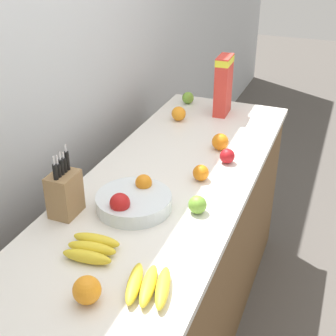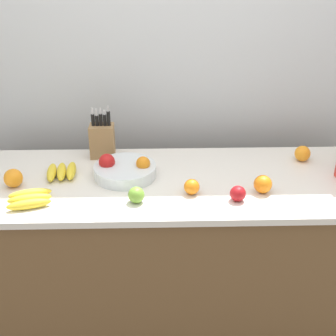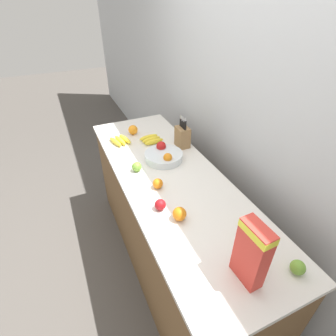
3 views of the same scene
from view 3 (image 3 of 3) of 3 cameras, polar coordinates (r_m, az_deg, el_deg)
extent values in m
plane|color=#514C47|center=(2.51, 0.60, -19.29)|extent=(14.00, 14.00, 0.00)
cube|color=silver|center=(1.93, 16.54, 10.97)|extent=(9.00, 0.06, 2.60)
cube|color=brown|center=(2.16, 0.67, -12.28)|extent=(2.05, 0.67, 0.90)
cube|color=silver|center=(1.85, 0.77, -2.38)|extent=(2.08, 0.70, 0.03)
cube|color=#937047|center=(2.16, 3.17, 6.75)|extent=(0.12, 0.09, 0.17)
cylinder|color=black|center=(2.14, 2.79, 9.89)|extent=(0.02, 0.02, 0.06)
cube|color=silver|center=(2.12, 2.83, 11.02)|extent=(0.01, 0.00, 0.03)
cylinder|color=black|center=(2.13, 3.02, 9.59)|extent=(0.02, 0.02, 0.05)
cube|color=silver|center=(2.11, 3.06, 10.65)|extent=(0.01, 0.00, 0.04)
cylinder|color=black|center=(2.11, 3.27, 9.49)|extent=(0.02, 0.02, 0.06)
cube|color=silver|center=(2.09, 3.31, 10.62)|extent=(0.01, 0.00, 0.03)
cylinder|color=black|center=(2.09, 3.51, 9.23)|extent=(0.02, 0.02, 0.06)
cube|color=silver|center=(2.08, 3.55, 10.24)|extent=(0.01, 0.00, 0.03)
cylinder|color=black|center=(2.07, 3.76, 9.23)|extent=(0.02, 0.02, 0.07)
cube|color=silver|center=(2.05, 3.82, 10.50)|extent=(0.01, 0.00, 0.03)
cube|color=red|center=(1.23, 17.71, -17.38)|extent=(0.15, 0.08, 0.33)
cube|color=yellow|center=(1.12, 18.98, -12.98)|extent=(0.16, 0.08, 0.04)
cylinder|color=silver|center=(2.01, -0.95, 2.57)|extent=(0.29, 0.29, 0.06)
sphere|color=orange|center=(1.92, -0.06, 2.30)|extent=(0.07, 0.07, 0.07)
sphere|color=red|center=(2.06, -1.50, 4.78)|extent=(0.08, 0.08, 0.08)
ellipsoid|color=yellow|center=(2.26, -11.36, 5.61)|extent=(0.19, 0.09, 0.04)
ellipsoid|color=yellow|center=(2.28, -10.35, 5.93)|extent=(0.19, 0.08, 0.04)
ellipsoid|color=yellow|center=(2.29, -9.35, 6.24)|extent=(0.19, 0.09, 0.04)
ellipsoid|color=yellow|center=(2.22, -3.08, 5.77)|extent=(0.05, 0.17, 0.04)
ellipsoid|color=yellow|center=(2.26, -3.67, 6.23)|extent=(0.06, 0.18, 0.04)
ellipsoid|color=yellow|center=(2.29, -4.25, 6.68)|extent=(0.06, 0.17, 0.04)
sphere|color=#A31419|center=(1.57, -1.71, -7.99)|extent=(0.07, 0.07, 0.07)
sphere|color=#6B9E33|center=(1.43, 26.40, -18.81)|extent=(0.07, 0.07, 0.07)
sphere|color=#6B9E33|center=(1.89, -6.83, 0.27)|extent=(0.07, 0.07, 0.07)
sphere|color=orange|center=(1.51, 2.51, -9.95)|extent=(0.08, 0.08, 0.08)
sphere|color=orange|center=(1.50, 18.19, -12.60)|extent=(0.08, 0.08, 0.08)
sphere|color=orange|center=(1.72, -2.24, -3.40)|extent=(0.07, 0.07, 0.07)
sphere|color=orange|center=(2.39, -7.63, 8.24)|extent=(0.08, 0.08, 0.08)
camera|label=1|loc=(2.92, -28.34, 29.54)|focal=50.00mm
camera|label=2|loc=(1.91, -69.28, 11.57)|focal=50.00mm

